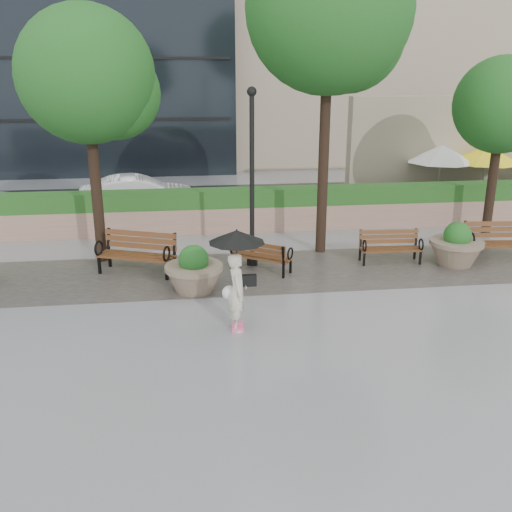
{
  "coord_description": "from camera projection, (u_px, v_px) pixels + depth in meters",
  "views": [
    {
      "loc": [
        -1.6,
        -10.58,
        4.94
      ],
      "look_at": [
        -0.11,
        0.99,
        1.1
      ],
      "focal_mm": 40.0,
      "sensor_mm": 36.0,
      "label": 1
    }
  ],
  "objects": [
    {
      "name": "planter_left",
      "position": [
        194.0,
        274.0,
        13.14
      ],
      "size": [
        1.34,
        1.34,
        1.13
      ],
      "color": "#7F6B56",
      "rests_on": "ground"
    },
    {
      "name": "cafe_hedge",
      "position": [
        488.0,
        203.0,
        20.01
      ],
      "size": [
        8.0,
        0.5,
        0.9
      ],
      "primitive_type": "cube",
      "color": "#28501A",
      "rests_on": "ground"
    },
    {
      "name": "ground",
      "position": [
        267.0,
        321.0,
        11.71
      ],
      "size": [
        100.0,
        100.0,
        0.0
      ],
      "primitive_type": "plane",
      "color": "gray",
      "rests_on": "ground"
    },
    {
      "name": "bench_1",
      "position": [
        137.0,
        262.0,
        14.36
      ],
      "size": [
        2.06,
        1.43,
        1.03
      ],
      "rotation": [
        0.0,
        0.0,
        -0.38
      ],
      "color": "brown",
      "rests_on": "ground"
    },
    {
      "name": "bench_3",
      "position": [
        390.0,
        254.0,
        15.17
      ],
      "size": [
        1.63,
        0.72,
        0.85
      ],
      "rotation": [
        0.0,
        0.0,
        -0.05
      ],
      "color": "brown",
      "rests_on": "ground"
    },
    {
      "name": "tree_2",
      "position": [
        505.0,
        109.0,
        16.7
      ],
      "size": [
        2.99,
        2.81,
        5.34
      ],
      "color": "black",
      "rests_on": "ground"
    },
    {
      "name": "bench_2",
      "position": [
        261.0,
        262.0,
        14.52
      ],
      "size": [
        1.61,
        1.38,
        0.83
      ],
      "rotation": [
        0.0,
        0.0,
        2.54
      ],
      "color": "brown",
      "rests_on": "ground"
    },
    {
      "name": "cafe_wall",
      "position": [
        476.0,
        150.0,
        21.65
      ],
      "size": [
        10.0,
        0.6,
        4.0
      ],
      "primitive_type": "cube",
      "color": "tan",
      "rests_on": "ground"
    },
    {
      "name": "lamppost",
      "position": [
        252.0,
        190.0,
        14.44
      ],
      "size": [
        0.28,
        0.28,
        4.54
      ],
      "color": "black",
      "rests_on": "ground"
    },
    {
      "name": "tree_1",
      "position": [
        334.0,
        16.0,
        14.34
      ],
      "size": [
        4.24,
        4.24,
        8.49
      ],
      "color": "black",
      "rests_on": "ground"
    },
    {
      "name": "bench_4",
      "position": [
        500.0,
        249.0,
        15.36
      ],
      "size": [
        1.97,
        0.94,
        1.02
      ],
      "rotation": [
        0.0,
        0.0,
        -0.1
      ],
      "color": "brown",
      "rests_on": "ground"
    },
    {
      "name": "tree_0",
      "position": [
        93.0,
        80.0,
        14.05
      ],
      "size": [
        3.45,
        3.35,
        6.47
      ],
      "color": "black",
      "rests_on": "ground"
    },
    {
      "name": "patio_umb_yellow_a",
      "position": [
        486.0,
        155.0,
        20.55
      ],
      "size": [
        2.5,
        2.5,
        2.3
      ],
      "color": "black",
      "rests_on": "ground"
    },
    {
      "name": "car_right",
      "position": [
        139.0,
        195.0,
        20.25
      ],
      "size": [
        4.24,
        1.88,
        1.35
      ],
      "primitive_type": "imported",
      "rotation": [
        0.0,
        0.0,
        1.68
      ],
      "color": "white",
      "rests_on": "ground"
    },
    {
      "name": "hedge_wall",
      "position": [
        235.0,
        210.0,
        18.09
      ],
      "size": [
        24.0,
        0.8,
        1.35
      ],
      "color": "tan",
      "rests_on": "ground"
    },
    {
      "name": "patio_umb_white",
      "position": [
        442.0,
        154.0,
        20.66
      ],
      "size": [
        2.5,
        2.5,
        2.3
      ],
      "color": "black",
      "rests_on": "ground"
    },
    {
      "name": "planter_right",
      "position": [
        456.0,
        248.0,
        14.95
      ],
      "size": [
        1.39,
        1.39,
        1.16
      ],
      "color": "#7F6B56",
      "rests_on": "ground"
    },
    {
      "name": "pedestrian",
      "position": [
        237.0,
        270.0,
        11.03
      ],
      "size": [
        1.1,
        1.1,
        2.02
      ],
      "rotation": [
        0.0,
        0.0,
        1.52
      ],
      "color": "beige",
      "rests_on": "ground"
    },
    {
      "name": "asphalt_street",
      "position": [
        226.0,
        203.0,
        22.07
      ],
      "size": [
        40.0,
        7.0,
        0.0
      ],
      "primitive_type": "cube",
      "color": "black",
      "rests_on": "ground"
    },
    {
      "name": "cobble_strip",
      "position": [
        250.0,
        272.0,
        14.53
      ],
      "size": [
        28.0,
        3.2,
        0.01
      ],
      "primitive_type": "cube",
      "color": "#383330",
      "rests_on": "ground"
    }
  ]
}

